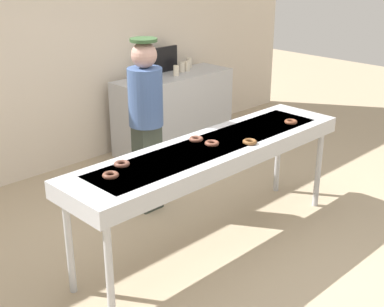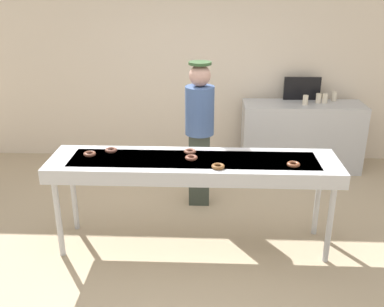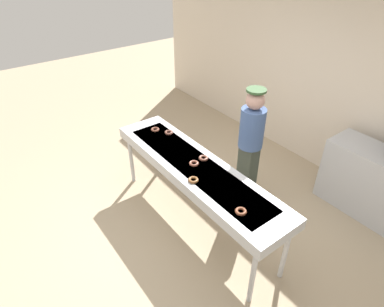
{
  "view_description": "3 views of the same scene",
  "coord_description": "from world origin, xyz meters",
  "px_view_note": "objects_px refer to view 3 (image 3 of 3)",
  "views": [
    {
      "loc": [
        -3.0,
        -2.8,
        2.47
      ],
      "look_at": [
        -0.23,
        0.01,
        0.91
      ],
      "focal_mm": 49.48,
      "sensor_mm": 36.0,
      "label": 1
    },
    {
      "loc": [
        0.14,
        -3.82,
        2.49
      ],
      "look_at": [
        -0.01,
        -0.05,
        1.01
      ],
      "focal_mm": 40.91,
      "sensor_mm": 36.0,
      "label": 2
    },
    {
      "loc": [
        2.52,
        -1.95,
        3.25
      ],
      "look_at": [
        -0.13,
        0.05,
        1.01
      ],
      "focal_mm": 30.59,
      "sensor_mm": 36.0,
      "label": 3
    }
  ],
  "objects_px": {
    "fryer_conveyor": "(195,170)",
    "chocolate_donut_3": "(241,211)",
    "chocolate_donut_1": "(194,163)",
    "chocolate_donut_2": "(155,130)",
    "chocolate_donut_0": "(203,158)",
    "chocolate_donut_5": "(169,132)",
    "chocolate_donut_4": "(193,180)",
    "worker_baker": "(251,140)"
  },
  "relations": [
    {
      "from": "chocolate_donut_4",
      "to": "chocolate_donut_5",
      "type": "height_order",
      "value": "same"
    },
    {
      "from": "chocolate_donut_4",
      "to": "worker_baker",
      "type": "bearing_deg",
      "value": 99.97
    },
    {
      "from": "chocolate_donut_2",
      "to": "chocolate_donut_4",
      "type": "bearing_deg",
      "value": -11.74
    },
    {
      "from": "chocolate_donut_3",
      "to": "chocolate_donut_2",
      "type": "bearing_deg",
      "value": 174.63
    },
    {
      "from": "chocolate_donut_1",
      "to": "chocolate_donut_5",
      "type": "bearing_deg",
      "value": 168.11
    },
    {
      "from": "fryer_conveyor",
      "to": "chocolate_donut_5",
      "type": "height_order",
      "value": "chocolate_donut_5"
    },
    {
      "from": "fryer_conveyor",
      "to": "chocolate_donut_4",
      "type": "bearing_deg",
      "value": -41.91
    },
    {
      "from": "chocolate_donut_0",
      "to": "chocolate_donut_4",
      "type": "bearing_deg",
      "value": -53.31
    },
    {
      "from": "fryer_conveyor",
      "to": "chocolate_donut_0",
      "type": "xyz_separation_m",
      "value": [
        -0.04,
        0.16,
        0.09
      ]
    },
    {
      "from": "chocolate_donut_3",
      "to": "chocolate_donut_4",
      "type": "distance_m",
      "value": 0.69
    },
    {
      "from": "chocolate_donut_1",
      "to": "chocolate_donut_5",
      "type": "distance_m",
      "value": 0.82
    },
    {
      "from": "chocolate_donut_2",
      "to": "chocolate_donut_5",
      "type": "relative_size",
      "value": 1.0
    },
    {
      "from": "fryer_conveyor",
      "to": "chocolate_donut_5",
      "type": "bearing_deg",
      "value": 168.95
    },
    {
      "from": "chocolate_donut_5",
      "to": "worker_baker",
      "type": "bearing_deg",
      "value": 40.82
    },
    {
      "from": "chocolate_donut_2",
      "to": "worker_baker",
      "type": "bearing_deg",
      "value": 39.21
    },
    {
      "from": "chocolate_donut_1",
      "to": "chocolate_donut_3",
      "type": "bearing_deg",
      "value": -7.38
    },
    {
      "from": "chocolate_donut_2",
      "to": "chocolate_donut_5",
      "type": "xyz_separation_m",
      "value": [
        0.18,
        0.11,
        0.0
      ]
    },
    {
      "from": "fryer_conveyor",
      "to": "chocolate_donut_4",
      "type": "relative_size",
      "value": 22.9
    },
    {
      "from": "chocolate_donut_1",
      "to": "chocolate_donut_2",
      "type": "bearing_deg",
      "value": 176.56
    },
    {
      "from": "chocolate_donut_0",
      "to": "chocolate_donut_5",
      "type": "xyz_separation_m",
      "value": [
        -0.78,
        0.0,
        0.0
      ]
    },
    {
      "from": "chocolate_donut_2",
      "to": "chocolate_donut_3",
      "type": "height_order",
      "value": "same"
    },
    {
      "from": "chocolate_donut_5",
      "to": "worker_baker",
      "type": "xyz_separation_m",
      "value": [
        0.85,
        0.74,
        0.02
      ]
    },
    {
      "from": "chocolate_donut_1",
      "to": "chocolate_donut_3",
      "type": "distance_m",
      "value": 0.94
    },
    {
      "from": "fryer_conveyor",
      "to": "chocolate_donut_3",
      "type": "distance_m",
      "value": 0.93
    },
    {
      "from": "chocolate_donut_2",
      "to": "chocolate_donut_3",
      "type": "bearing_deg",
      "value": -5.37
    },
    {
      "from": "chocolate_donut_2",
      "to": "worker_baker",
      "type": "distance_m",
      "value": 1.34
    },
    {
      "from": "fryer_conveyor",
      "to": "worker_baker",
      "type": "relative_size",
      "value": 1.62
    },
    {
      "from": "chocolate_donut_0",
      "to": "worker_baker",
      "type": "height_order",
      "value": "worker_baker"
    },
    {
      "from": "fryer_conveyor",
      "to": "worker_baker",
      "type": "bearing_deg",
      "value": 87.8
    },
    {
      "from": "chocolate_donut_4",
      "to": "chocolate_donut_5",
      "type": "distance_m",
      "value": 1.11
    },
    {
      "from": "chocolate_donut_3",
      "to": "chocolate_donut_1",
      "type": "bearing_deg",
      "value": 172.62
    },
    {
      "from": "chocolate_donut_0",
      "to": "chocolate_donut_2",
      "type": "relative_size",
      "value": 1.0
    },
    {
      "from": "chocolate_donut_3",
      "to": "fryer_conveyor",
      "type": "bearing_deg",
      "value": 171.96
    },
    {
      "from": "chocolate_donut_4",
      "to": "worker_baker",
      "type": "height_order",
      "value": "worker_baker"
    },
    {
      "from": "chocolate_donut_1",
      "to": "chocolate_donut_2",
      "type": "relative_size",
      "value": 1.0
    },
    {
      "from": "chocolate_donut_2",
      "to": "chocolate_donut_3",
      "type": "relative_size",
      "value": 1.0
    },
    {
      "from": "chocolate_donut_4",
      "to": "chocolate_donut_2",
      "type": "bearing_deg",
      "value": 168.26
    },
    {
      "from": "chocolate_donut_1",
      "to": "chocolate_donut_4",
      "type": "bearing_deg",
      "value": -38.35
    },
    {
      "from": "chocolate_donut_5",
      "to": "chocolate_donut_4",
      "type": "bearing_deg",
      "value": -19.21
    },
    {
      "from": "worker_baker",
      "to": "chocolate_donut_0",
      "type": "bearing_deg",
      "value": 87.58
    },
    {
      "from": "fryer_conveyor",
      "to": "worker_baker",
      "type": "height_order",
      "value": "worker_baker"
    },
    {
      "from": "chocolate_donut_4",
      "to": "chocolate_donut_5",
      "type": "bearing_deg",
      "value": 160.79
    }
  ]
}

